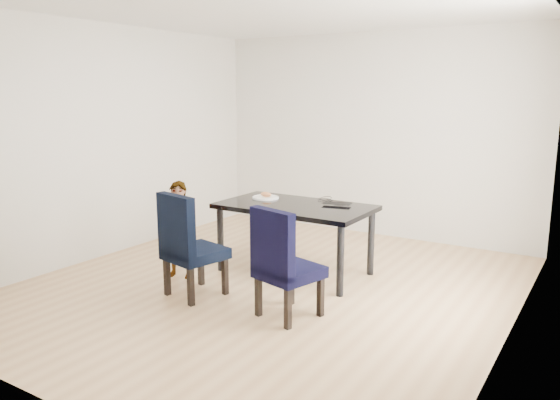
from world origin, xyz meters
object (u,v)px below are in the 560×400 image
Objects in this scene: dining_table at (295,239)px; laptop at (337,204)px; child at (180,230)px; chair_right at (290,262)px; chair_left at (195,244)px; plate at (266,198)px.

dining_table is 5.38× the size of laptop.
child reaches higher than laptop.
chair_right is 3.28× the size of laptop.
chair_left is (-0.46, -1.07, 0.13)m from dining_table.
child is (-0.95, -0.75, 0.13)m from dining_table.
laptop is at bearing 17.32° from child.
laptop is (-0.17, 1.26, 0.27)m from chair_right.
plate is at bearing 146.52° from chair_right.
plate is at bearing 102.24° from chair_left.
child is at bearing 23.77° from laptop.
chair_right is 3.28× the size of plate.
chair_right is at bearing 85.31° from laptop.
chair_right is 0.96× the size of child.
child is at bearing 159.41° from chair_left.
child reaches higher than chair_right.
plate is (0.50, 0.87, 0.25)m from child.
laptop reaches higher than dining_table.
dining_table is 0.61m from plate.
chair_left is 1.22m from plate.
child is (-0.49, 0.32, 0.01)m from chair_left.
dining_table is 1.18m from chair_right.
chair_right is 1.56m from plate.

